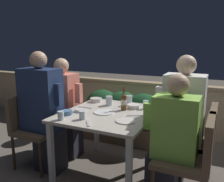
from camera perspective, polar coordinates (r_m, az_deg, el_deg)
name	(u,v)px	position (r m, az deg, el deg)	size (l,w,h in m)	color
ground_plane	(109,174)	(2.85, -0.71, -19.32)	(16.00, 16.00, 0.00)	#665B51
parapet_wall	(149,106)	(4.01, 8.93, -3.64)	(9.00, 0.18, 0.83)	tan
dining_table	(109,120)	(2.58, -0.75, -6.97)	(0.94, 1.04, 0.73)	#BCB2A3
planter_hedge	(122,114)	(3.53, 2.48, -5.62)	(1.20, 0.47, 0.76)	brown
chair_left_near	(31,123)	(2.99, -18.82, -7.21)	(0.47, 0.47, 0.86)	brown
person_navy_jumper	(44,112)	(2.81, -16.13, -4.87)	(0.51, 0.26, 1.37)	#282833
chair_left_far	(53,114)	(3.27, -13.97, -5.32)	(0.47, 0.47, 0.86)	brown
person_coral_top	(65,107)	(3.12, -11.22, -3.85)	(0.47, 0.26, 1.27)	#282833
chair_right_near	(194,154)	(2.21, 19.13, -14.06)	(0.47, 0.47, 0.86)	brown
person_green_blouse	(171,141)	(2.20, 13.94, -11.58)	(0.47, 0.26, 1.21)	#282833
chair_right_far	(199,138)	(2.55, 20.25, -10.61)	(0.47, 0.47, 0.86)	brown
person_white_polo	(180,121)	(2.52, 15.99, -6.98)	(0.48, 0.26, 1.35)	#282833
beer_bottle	(124,101)	(2.61, 2.83, -2.45)	(0.06, 0.06, 0.27)	brown
plate_0	(104,112)	(2.54, -1.89, -5.13)	(0.23, 0.23, 0.01)	white
plate_1	(126,121)	(2.27, 3.33, -7.25)	(0.19, 0.19, 0.01)	silver
bowl_0	(133,106)	(2.71, 5.10, -3.64)	(0.14, 0.14, 0.05)	silver
bowl_1	(80,110)	(2.60, -7.71, -4.56)	(0.12, 0.12, 0.03)	beige
bowl_2	(67,112)	(2.51, -10.78, -5.03)	(0.11, 0.11, 0.05)	#4C709E
bowl_3	(96,100)	(3.00, -3.88, -2.09)	(0.15, 0.15, 0.05)	beige
glass_cup_0	(129,100)	(2.83, 4.11, -2.28)	(0.07, 0.07, 0.12)	silver
glass_cup_1	(82,115)	(2.34, -7.14, -5.80)	(0.06, 0.06, 0.08)	silver
glass_cup_2	(109,101)	(2.82, -0.70, -2.35)	(0.08, 0.08, 0.11)	silver
glass_cup_3	(61,116)	(2.36, -12.21, -5.79)	(0.06, 0.06, 0.09)	silver
glass_cup_4	(146,105)	(2.71, 8.13, -3.28)	(0.06, 0.06, 0.09)	silver
fork_0	(85,107)	(2.75, -6.46, -3.92)	(0.17, 0.03, 0.01)	silver
fork_1	(134,116)	(2.44, 5.43, -5.89)	(0.16, 0.10, 0.01)	silver
fork_2	(88,123)	(2.23, -5.81, -7.68)	(0.12, 0.15, 0.01)	silver
potted_plant	(51,110)	(3.87, -14.49, -4.52)	(0.33, 0.33, 0.68)	#9E5638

